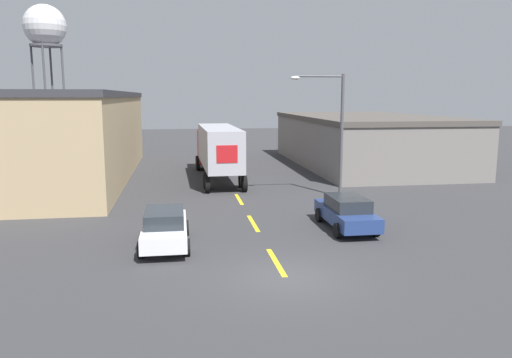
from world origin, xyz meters
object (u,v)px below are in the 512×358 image
at_px(parked_car_right_near, 347,212).
at_px(water_tower, 45,28).
at_px(semi_truck, 217,147).
at_px(parked_car_left_near, 165,227).
at_px(street_lamp, 335,125).

relative_size(parked_car_right_near, water_tower, 0.26).
distance_m(semi_truck, parked_car_left_near, 17.20).
height_order(semi_truck, parked_car_left_near, semi_truck).
height_order(parked_car_left_near, street_lamp, street_lamp).
bearing_deg(street_lamp, parked_car_right_near, -102.82).
bearing_deg(water_tower, parked_car_right_near, -63.66).
bearing_deg(parked_car_left_near, parked_car_right_near, 10.09).
height_order(semi_truck, parked_car_right_near, semi_truck).
xyz_separation_m(parked_car_left_near, street_lamp, (9.94, 8.82, 3.61)).
bearing_deg(water_tower, street_lamp, -58.23).
relative_size(parked_car_left_near, water_tower, 0.26).
bearing_deg(street_lamp, semi_truck, 129.13).
xyz_separation_m(semi_truck, parked_car_left_near, (-3.46, -16.77, -1.57)).
bearing_deg(semi_truck, street_lamp, -51.95).
bearing_deg(street_lamp, parked_car_left_near, -138.42).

